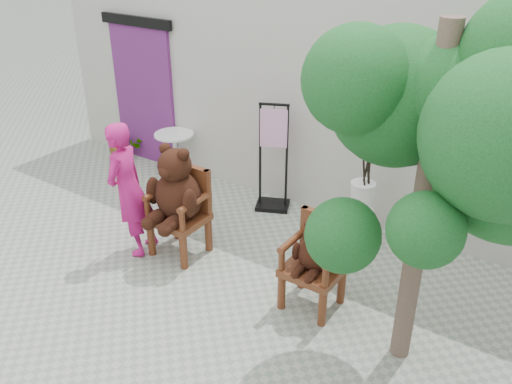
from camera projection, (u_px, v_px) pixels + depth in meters
ground_plane at (187, 303)px, 5.73m from camera, size 60.00×60.00×0.00m
back_wall at (330, 94)px, 7.33m from camera, size 9.00×1.00×3.00m
doorway at (144, 91)px, 8.59m from camera, size 1.40×0.11×2.33m
chair_big at (177, 195)px, 6.26m from camera, size 0.69×0.73×1.39m
chair_small at (315, 255)px, 5.47m from camera, size 0.57×0.54×1.00m
person at (129, 190)px, 6.31m from camera, size 0.52×0.66×1.61m
cafe_table at (175, 150)px, 8.33m from camera, size 0.60×0.60×0.70m
display_stand at (273, 169)px, 7.35m from camera, size 0.55×0.50×1.51m
stool_bucket at (362, 196)px, 6.53m from camera, size 0.32×0.32×1.45m
tree at (469, 128)px, 3.90m from camera, size 2.20×1.71×3.29m
potted_plant at (125, 145)px, 9.01m from camera, size 0.49×0.45×0.48m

